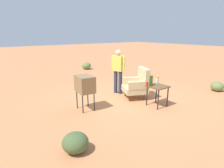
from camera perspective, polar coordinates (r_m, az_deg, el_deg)
The scene contains 12 objects.
ground_plane at distance 6.85m, azimuth 4.91°, elevation -4.01°, with size 60.00×60.00×0.00m, color #C17A4C.
armchair at distance 6.71m, azimuth 7.64°, elevation -0.05°, with size 1.02×1.03×1.06m.
side_table at distance 6.07m, azimuth 13.48°, elevation -1.43°, with size 0.56×0.56×0.65m.
tv_on_stand at distance 5.61m, azimuth -8.10°, elevation -0.08°, with size 0.64×0.50×1.03m.
person_standing at distance 7.09m, azimuth 1.83°, elevation 4.55°, with size 0.54×0.33×1.64m.
soda_can_red at distance 6.00m, azimuth 10.42°, elevation 0.12°, with size 0.07×0.07×0.12m, color red.
bottle_wine_green at distance 5.94m, azimuth 11.40°, elevation 0.90°, with size 0.07×0.07×0.32m, color #1E5623.
bottle_tall_amber at distance 6.10m, azimuth 11.75°, elevation 1.16°, with size 0.07×0.07×0.30m, color brown.
flower_vase at distance 6.30m, azimuth 13.38°, elevation 1.50°, with size 0.15×0.10×0.27m.
shrub_near at distance 3.89m, azimuth -10.89°, elevation -16.79°, with size 0.51×0.51×0.40m, color #475B33.
shrub_far at distance 8.58m, azimuth 28.91°, elevation -0.62°, with size 0.49×0.49×0.38m, color olive.
shrub_lone at distance 12.14m, azimuth -7.64°, elevation 5.41°, with size 0.56×0.56×0.43m, color olive.
Camera 1 is at (4.79, -4.35, 2.24)m, focal length 30.61 mm.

